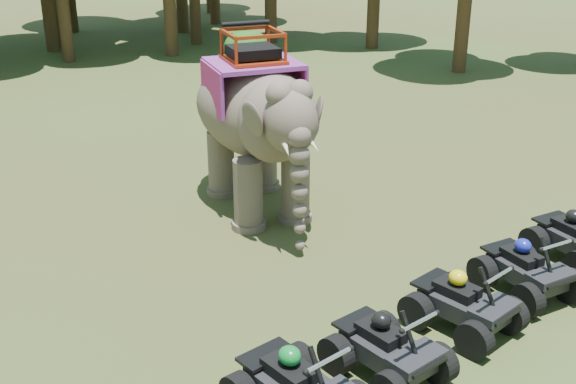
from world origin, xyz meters
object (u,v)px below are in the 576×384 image
at_px(elephant, 256,121).
at_px(atv_4, 527,262).
at_px(atv_1, 298,379).
at_px(atv_2, 388,340).
at_px(atv_3, 464,296).

xyz_separation_m(elephant, atv_4, (1.51, -6.19, -1.43)).
distance_m(elephant, atv_4, 6.53).
distance_m(atv_1, atv_4, 5.37).
xyz_separation_m(elephant, atv_1, (-3.86, -6.30, -1.39)).
xyz_separation_m(atv_2, atv_4, (3.71, 0.18, -0.01)).
bearing_deg(atv_4, atv_2, -167.89).
bearing_deg(elephant, atv_3, -75.79).
distance_m(atv_2, atv_4, 3.72).
xyz_separation_m(elephant, atv_2, (-2.20, -6.37, -1.43)).
bearing_deg(atv_4, atv_1, -169.46).
relative_size(elephant, atv_3, 2.82).
relative_size(atv_2, atv_3, 0.99).
xyz_separation_m(atv_2, atv_3, (1.90, 0.12, 0.00)).
bearing_deg(atv_4, atv_3, -168.83).
height_order(atv_1, atv_2, atv_1).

